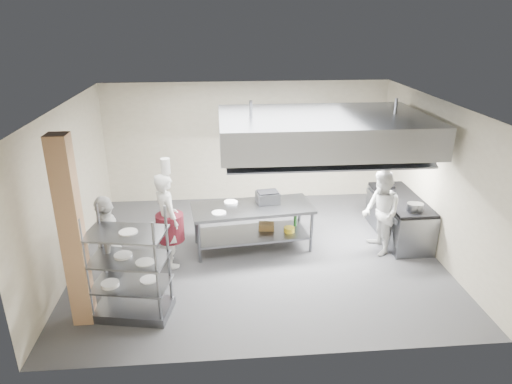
{
  "coord_description": "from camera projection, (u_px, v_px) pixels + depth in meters",
  "views": [
    {
      "loc": [
        -0.74,
        -8.09,
        4.5
      ],
      "look_at": [
        -0.02,
        0.2,
        1.25
      ],
      "focal_mm": 32.0,
      "sensor_mm": 36.0,
      "label": 1
    }
  ],
  "objects": [
    {
      "name": "griddle",
      "position": [
        268.0,
        197.0,
        9.27
      ],
      "size": [
        0.5,
        0.42,
        0.22
      ],
      "primitive_type": "cube",
      "rotation": [
        0.0,
        0.0,
        0.16
      ],
      "color": "slate",
      "rests_on": "island_worktop"
    },
    {
      "name": "chef_line",
      "position": [
        381.0,
        213.0,
        8.97
      ],
      "size": [
        0.67,
        0.85,
        1.7
      ],
      "primitive_type": "imported",
      "rotation": [
        0.0,
        0.0,
        -1.54
      ],
      "color": "white",
      "rests_on": "floor"
    },
    {
      "name": "wall_right",
      "position": [
        435.0,
        178.0,
        8.94
      ],
      "size": [
        0.0,
        6.0,
        6.0
      ],
      "primitive_type": "plane",
      "rotation": [
        1.57,
        0.0,
        -1.57
      ],
      "color": "#B0A58C",
      "rests_on": "ground"
    },
    {
      "name": "island_undershelf",
      "position": [
        252.0,
        234.0,
        9.34
      ],
      "size": [
        2.3,
        1.14,
        0.04
      ],
      "primitive_type": "cube",
      "rotation": [
        0.0,
        0.0,
        0.11
      ],
      "color": "slate",
      "rests_on": "island"
    },
    {
      "name": "wicker_basket",
      "position": [
        266.0,
        226.0,
        9.46
      ],
      "size": [
        0.34,
        0.25,
        0.14
      ],
      "primitive_type": "cube",
      "rotation": [
        0.0,
        0.0,
        -0.12
      ],
      "color": "olive",
      "rests_on": "island_undershelf"
    },
    {
      "name": "stockpot",
      "position": [
        417.0,
        207.0,
        8.91
      ],
      "size": [
        0.22,
        0.22,
        0.15
      ],
      "primitive_type": "cylinder",
      "color": "gray",
      "rests_on": "range_top"
    },
    {
      "name": "island_worktop",
      "position": [
        252.0,
        208.0,
        9.13
      ],
      "size": [
        2.5,
        1.27,
        0.06
      ],
      "primitive_type": "cube",
      "rotation": [
        0.0,
        0.0,
        0.11
      ],
      "color": "gray",
      "rests_on": "island"
    },
    {
      "name": "column",
      "position": [
        72.0,
        234.0,
        6.66
      ],
      "size": [
        0.3,
        0.3,
        3.0
      ],
      "primitive_type": "cube",
      "color": "tan",
      "rests_on": "floor"
    },
    {
      "name": "ceiling",
      "position": [
        258.0,
        104.0,
        8.11
      ],
      "size": [
        7.0,
        7.0,
        0.0
      ],
      "primitive_type": "plane",
      "rotation": [
        3.14,
        0.0,
        0.0
      ],
      "color": "silver",
      "rests_on": "wall_back"
    },
    {
      "name": "exhaust_hood",
      "position": [
        323.0,
        131.0,
        8.81
      ],
      "size": [
        4.0,
        2.5,
        0.6
      ],
      "primitive_type": "cube",
      "color": "gray",
      "rests_on": "ceiling"
    },
    {
      "name": "plate_stack",
      "position": [
        131.0,
        283.0,
        7.15
      ],
      "size": [
        0.28,
        0.28,
        0.05
      ],
      "primitive_type": "cylinder",
      "color": "white",
      "rests_on": "pass_rack"
    },
    {
      "name": "pass_rack",
      "position": [
        129.0,
        265.0,
        7.04
      ],
      "size": [
        1.3,
        0.9,
        1.78
      ],
      "primitive_type": null,
      "rotation": [
        0.0,
        0.0,
        -0.19
      ],
      "color": "slate",
      "rests_on": "floor"
    },
    {
      "name": "hood_strip_a",
      "position": [
        277.0,
        148.0,
        8.85
      ],
      "size": [
        1.6,
        0.12,
        0.04
      ],
      "primitive_type": "cube",
      "color": "white",
      "rests_on": "exhaust_hood"
    },
    {
      "name": "cooking_range",
      "position": [
        399.0,
        218.0,
        9.76
      ],
      "size": [
        0.8,
        2.0,
        0.84
      ],
      "primitive_type": "cube",
      "color": "gray",
      "rests_on": "floor"
    },
    {
      "name": "chef_head",
      "position": [
        167.0,
        220.0,
        8.47
      ],
      "size": [
        0.71,
        0.81,
        1.85
      ],
      "primitive_type": "imported",
      "rotation": [
        0.0,
        0.0,
        2.07
      ],
      "color": "white",
      "rests_on": "floor"
    },
    {
      "name": "hood_strip_b",
      "position": [
        367.0,
        146.0,
        8.99
      ],
      "size": [
        1.6,
        0.12,
        0.04
      ],
      "primitive_type": "cube",
      "color": "white",
      "rests_on": "exhaust_hood"
    },
    {
      "name": "island",
      "position": [
        252.0,
        227.0,
        9.29
      ],
      "size": [
        2.5,
        1.27,
        0.91
      ],
      "primitive_type": null,
      "rotation": [
        0.0,
        0.0,
        0.11
      ],
      "color": "gray",
      "rests_on": "floor"
    },
    {
      "name": "floor",
      "position": [
        258.0,
        253.0,
        9.2
      ],
      "size": [
        7.0,
        7.0,
        0.0
      ],
      "primitive_type": "plane",
      "color": "#3D3D40",
      "rests_on": "ground"
    },
    {
      "name": "wall_back",
      "position": [
        247.0,
        142.0,
        11.44
      ],
      "size": [
        7.0,
        0.0,
        7.0
      ],
      "primitive_type": "plane",
      "rotation": [
        1.57,
        0.0,
        0.0
      ],
      "color": "#B0A58C",
      "rests_on": "ground"
    },
    {
      "name": "range_top",
      "position": [
        401.0,
        199.0,
        9.6
      ],
      "size": [
        0.78,
        1.96,
        0.06
      ],
      "primitive_type": "cube",
      "color": "black",
      "rests_on": "cooking_range"
    },
    {
      "name": "chef_plating",
      "position": [
        109.0,
        246.0,
        7.59
      ],
      "size": [
        0.62,
        1.11,
        1.8
      ],
      "primitive_type": "imported",
      "rotation": [
        0.0,
        0.0,
        -1.39
      ],
      "color": "white",
      "rests_on": "floor"
    },
    {
      "name": "wall_left",
      "position": [
        69.0,
        189.0,
        8.38
      ],
      "size": [
        0.0,
        6.0,
        6.0
      ],
      "primitive_type": "plane",
      "rotation": [
        1.57,
        0.0,
        1.57
      ],
      "color": "#B0A58C",
      "rests_on": "ground"
    },
    {
      "name": "wall_shelf",
      "position": [
        319.0,
        142.0,
        11.44
      ],
      "size": [
        1.5,
        0.28,
        0.04
      ],
      "primitive_type": "cube",
      "color": "gray",
      "rests_on": "wall_back"
    }
  ]
}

